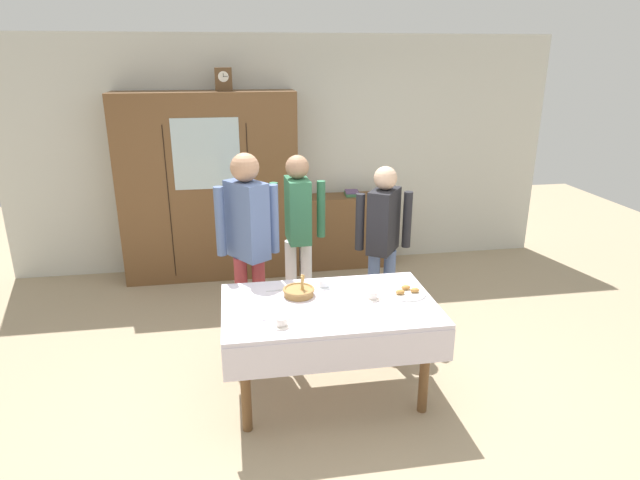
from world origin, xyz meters
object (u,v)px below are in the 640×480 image
at_px(mantel_clock, 223,79).
at_px(bread_basket, 299,291).
at_px(person_behind_table_left, 248,234).
at_px(tea_cup_front_edge, 324,284).
at_px(person_by_cabinet, 298,222).
at_px(spoon_far_left, 276,291).
at_px(book_stack, 352,193).
at_px(pastry_plate, 407,292).
at_px(person_beside_shelf, 383,233).
at_px(bookshelf_low, 351,230).
at_px(tea_cup_far_right, 282,323).
at_px(spoon_near_left, 363,285).
at_px(dining_table, 330,319).
at_px(wall_cabinet, 210,188).
at_px(spoon_far_right, 261,320).
at_px(tea_cup_near_left, 373,295).

xyz_separation_m(mantel_clock, bread_basket, (0.48, -2.39, -1.43)).
bearing_deg(person_behind_table_left, bread_basket, -60.94).
distance_m(tea_cup_front_edge, person_by_cabinet, 1.04).
bearing_deg(spoon_far_left, tea_cup_front_edge, 1.21).
height_order(book_stack, pastry_plate, book_stack).
bearing_deg(tea_cup_front_edge, person_beside_shelf, 46.21).
bearing_deg(person_behind_table_left, bookshelf_low, 54.56).
bearing_deg(tea_cup_far_right, spoon_near_left, 39.16).
xyz_separation_m(bookshelf_low, spoon_far_left, (-1.11, -2.33, 0.32)).
distance_m(dining_table, person_by_cabinet, 1.38).
distance_m(wall_cabinet, spoon_far_left, 2.36).
bearing_deg(tea_cup_front_edge, person_by_cabinet, 93.78).
distance_m(book_stack, spoon_far_right, 3.07).
bearing_deg(tea_cup_front_edge, dining_table, -91.81).
relative_size(dining_table, tea_cup_far_right, 11.90).
bearing_deg(bread_basket, mantel_clock, 101.33).
bearing_deg(book_stack, dining_table, -105.93).
xyz_separation_m(book_stack, person_beside_shelf, (-0.07, -1.62, 0.03)).
bearing_deg(bookshelf_low, bread_basket, -111.33).
bearing_deg(spoon_far_left, pastry_plate, -12.79).
bearing_deg(tea_cup_near_left, spoon_far_right, -166.23).
xyz_separation_m(wall_cabinet, spoon_far_right, (0.39, -2.74, -0.29)).
distance_m(wall_cabinet, pastry_plate, 2.93).
bearing_deg(person_by_cabinet, person_beside_shelf, -23.86).
height_order(bookshelf_low, spoon_far_left, bookshelf_low).
bearing_deg(bookshelf_low, tea_cup_near_left, -99.29).
bearing_deg(dining_table, wall_cabinet, 109.18).
bearing_deg(person_beside_shelf, tea_cup_front_edge, -133.79).
xyz_separation_m(bread_basket, spoon_far_left, (-0.16, 0.11, -0.03)).
distance_m(mantel_clock, person_beside_shelf, 2.44).
distance_m(dining_table, mantel_clock, 3.10).
height_order(dining_table, tea_cup_far_right, tea_cup_far_right).
bearing_deg(person_behind_table_left, mantel_clock, 94.37).
bearing_deg(person_behind_table_left, tea_cup_front_edge, -42.02).
bearing_deg(spoon_far_right, person_behind_table_left, 92.16).
xyz_separation_m(tea_cup_near_left, person_by_cabinet, (-0.39, 1.29, 0.19)).
relative_size(wall_cabinet, person_behind_table_left, 1.21).
xyz_separation_m(bookshelf_low, tea_cup_front_edge, (-0.74, -2.32, 0.35)).
distance_m(bookshelf_low, spoon_far_right, 3.08).
bearing_deg(person_behind_table_left, book_stack, 54.56).
xyz_separation_m(tea_cup_far_right, spoon_far_right, (-0.13, 0.11, -0.02)).
xyz_separation_m(tea_cup_front_edge, person_beside_shelf, (0.67, 0.70, 0.15)).
relative_size(spoon_far_right, person_behind_table_left, 0.07).
relative_size(book_stack, pastry_plate, 0.76).
relative_size(spoon_far_right, person_beside_shelf, 0.08).
bearing_deg(person_beside_shelf, spoon_near_left, -116.78).
height_order(tea_cup_front_edge, person_behind_table_left, person_behind_table_left).
relative_size(dining_table, spoon_far_right, 13.01).
relative_size(tea_cup_front_edge, person_behind_table_left, 0.07).
distance_m(tea_cup_far_right, person_behind_table_left, 1.13).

